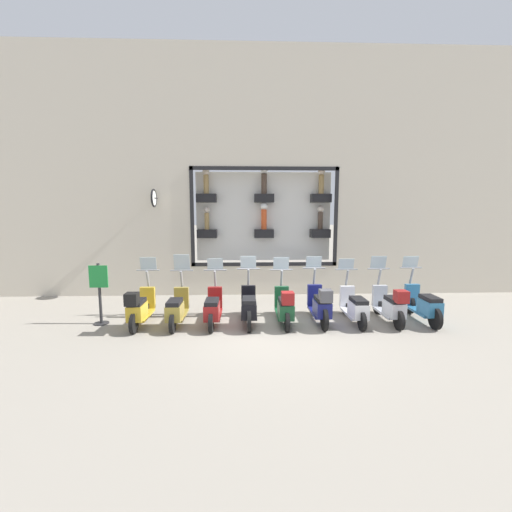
{
  "coord_description": "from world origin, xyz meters",
  "views": [
    {
      "loc": [
        -7.83,
        0.68,
        2.8
      ],
      "look_at": [
        1.84,
        0.34,
        1.52
      ],
      "focal_mm": 24.0,
      "sensor_mm": 36.0,
      "label": 1
    }
  ],
  "objects_px": {
    "scooter_black_5": "(249,307)",
    "scooter_red_6": "(213,308)",
    "scooter_white_2": "(355,307)",
    "scooter_navy_3": "(320,305)",
    "scooter_yellow_8": "(140,308)",
    "scooter_silver_1": "(390,305)",
    "scooter_olive_7": "(177,308)",
    "shop_sign_post": "(100,292)",
    "scooter_green_4": "(285,307)",
    "scooter_teal_0": "(424,305)"
  },
  "relations": [
    {
      "from": "scooter_white_2",
      "to": "scooter_olive_7",
      "type": "height_order",
      "value": "scooter_olive_7"
    },
    {
      "from": "scooter_teal_0",
      "to": "scooter_yellow_8",
      "type": "bearing_deg",
      "value": 90.55
    },
    {
      "from": "scooter_olive_7",
      "to": "scooter_yellow_8",
      "type": "height_order",
      "value": "scooter_olive_7"
    },
    {
      "from": "scooter_yellow_8",
      "to": "shop_sign_post",
      "type": "height_order",
      "value": "scooter_yellow_8"
    },
    {
      "from": "scooter_teal_0",
      "to": "scooter_red_6",
      "type": "xyz_separation_m",
      "value": [
        -0.01,
        5.3,
        -0.02
      ]
    },
    {
      "from": "scooter_red_6",
      "to": "shop_sign_post",
      "type": "xyz_separation_m",
      "value": [
        0.15,
        2.8,
        0.4
      ]
    },
    {
      "from": "scooter_silver_1",
      "to": "scooter_olive_7",
      "type": "distance_m",
      "value": 5.3
    },
    {
      "from": "scooter_red_6",
      "to": "shop_sign_post",
      "type": "distance_m",
      "value": 2.83
    },
    {
      "from": "scooter_green_4",
      "to": "scooter_olive_7",
      "type": "xyz_separation_m",
      "value": [
        0.07,
        2.65,
        -0.04
      ]
    },
    {
      "from": "scooter_navy_3",
      "to": "shop_sign_post",
      "type": "xyz_separation_m",
      "value": [
        0.2,
        5.45,
        0.33
      ]
    },
    {
      "from": "scooter_green_4",
      "to": "scooter_black_5",
      "type": "relative_size",
      "value": 0.99
    },
    {
      "from": "scooter_white_2",
      "to": "scooter_navy_3",
      "type": "xyz_separation_m",
      "value": [
        -0.05,
        0.88,
        0.07
      ]
    },
    {
      "from": "scooter_teal_0",
      "to": "scooter_red_6",
      "type": "distance_m",
      "value": 5.3
    },
    {
      "from": "scooter_white_2",
      "to": "scooter_yellow_8",
      "type": "xyz_separation_m",
      "value": [
        -0.06,
        5.3,
        0.05
      ]
    },
    {
      "from": "scooter_white_2",
      "to": "scooter_navy_3",
      "type": "height_order",
      "value": "scooter_navy_3"
    },
    {
      "from": "scooter_teal_0",
      "to": "shop_sign_post",
      "type": "bearing_deg",
      "value": 88.99
    },
    {
      "from": "scooter_olive_7",
      "to": "scooter_silver_1",
      "type": "bearing_deg",
      "value": -90.68
    },
    {
      "from": "scooter_teal_0",
      "to": "scooter_green_4",
      "type": "xyz_separation_m",
      "value": [
        -0.07,
        3.53,
        0.02
      ]
    },
    {
      "from": "scooter_olive_7",
      "to": "scooter_navy_3",
      "type": "bearing_deg",
      "value": -90.88
    },
    {
      "from": "scooter_silver_1",
      "to": "scooter_white_2",
      "type": "bearing_deg",
      "value": 86.17
    },
    {
      "from": "scooter_black_5",
      "to": "scooter_yellow_8",
      "type": "bearing_deg",
      "value": 91.46
    },
    {
      "from": "scooter_yellow_8",
      "to": "scooter_white_2",
      "type": "bearing_deg",
      "value": -89.35
    },
    {
      "from": "scooter_green_4",
      "to": "scooter_red_6",
      "type": "height_order",
      "value": "scooter_green_4"
    },
    {
      "from": "scooter_navy_3",
      "to": "scooter_green_4",
      "type": "xyz_separation_m",
      "value": [
        -0.01,
        0.88,
        -0.02
      ]
    },
    {
      "from": "scooter_navy_3",
      "to": "scooter_yellow_8",
      "type": "distance_m",
      "value": 4.42
    },
    {
      "from": "scooter_red_6",
      "to": "scooter_yellow_8",
      "type": "height_order",
      "value": "scooter_yellow_8"
    },
    {
      "from": "scooter_silver_1",
      "to": "scooter_green_4",
      "type": "xyz_separation_m",
      "value": [
        -0.0,
        2.65,
        -0.01
      ]
    },
    {
      "from": "scooter_silver_1",
      "to": "scooter_navy_3",
      "type": "distance_m",
      "value": 1.77
    },
    {
      "from": "scooter_silver_1",
      "to": "scooter_black_5",
      "type": "relative_size",
      "value": 1.0
    },
    {
      "from": "scooter_green_4",
      "to": "scooter_olive_7",
      "type": "height_order",
      "value": "scooter_olive_7"
    },
    {
      "from": "scooter_black_5",
      "to": "scooter_red_6",
      "type": "relative_size",
      "value": 1.01
    },
    {
      "from": "scooter_teal_0",
      "to": "shop_sign_post",
      "type": "relative_size",
      "value": 1.18
    },
    {
      "from": "scooter_black_5",
      "to": "shop_sign_post",
      "type": "height_order",
      "value": "scooter_black_5"
    },
    {
      "from": "scooter_teal_0",
      "to": "scooter_white_2",
      "type": "height_order",
      "value": "scooter_teal_0"
    },
    {
      "from": "scooter_white_2",
      "to": "scooter_black_5",
      "type": "distance_m",
      "value": 2.65
    },
    {
      "from": "shop_sign_post",
      "to": "scooter_black_5",
      "type": "bearing_deg",
      "value": -92.23
    },
    {
      "from": "scooter_red_6",
      "to": "scooter_yellow_8",
      "type": "xyz_separation_m",
      "value": [
        -0.06,
        1.77,
        0.05
      ]
    },
    {
      "from": "scooter_olive_7",
      "to": "shop_sign_post",
      "type": "relative_size",
      "value": 1.17
    },
    {
      "from": "scooter_green_4",
      "to": "scooter_black_5",
      "type": "distance_m",
      "value": 0.89
    },
    {
      "from": "scooter_white_2",
      "to": "scooter_red_6",
      "type": "xyz_separation_m",
      "value": [
        0.0,
        3.53,
        0.0
      ]
    },
    {
      "from": "scooter_silver_1",
      "to": "scooter_white_2",
      "type": "xyz_separation_m",
      "value": [
        0.06,
        0.88,
        -0.05
      ]
    },
    {
      "from": "scooter_green_4",
      "to": "scooter_red_6",
      "type": "distance_m",
      "value": 1.77
    },
    {
      "from": "scooter_navy_3",
      "to": "scooter_red_6",
      "type": "relative_size",
      "value": 1.01
    },
    {
      "from": "scooter_white_2",
      "to": "scooter_black_5",
      "type": "height_order",
      "value": "scooter_black_5"
    },
    {
      "from": "scooter_teal_0",
      "to": "shop_sign_post",
      "type": "distance_m",
      "value": 8.11
    },
    {
      "from": "scooter_yellow_8",
      "to": "shop_sign_post",
      "type": "distance_m",
      "value": 1.11
    },
    {
      "from": "scooter_teal_0",
      "to": "scooter_olive_7",
      "type": "bearing_deg",
      "value": 90.03
    },
    {
      "from": "scooter_black_5",
      "to": "scooter_yellow_8",
      "type": "xyz_separation_m",
      "value": [
        -0.07,
        2.65,
        0.03
      ]
    },
    {
      "from": "scooter_yellow_8",
      "to": "scooter_silver_1",
      "type": "bearing_deg",
      "value": -89.99
    },
    {
      "from": "shop_sign_post",
      "to": "scooter_yellow_8",
      "type": "bearing_deg",
      "value": -101.57
    }
  ]
}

